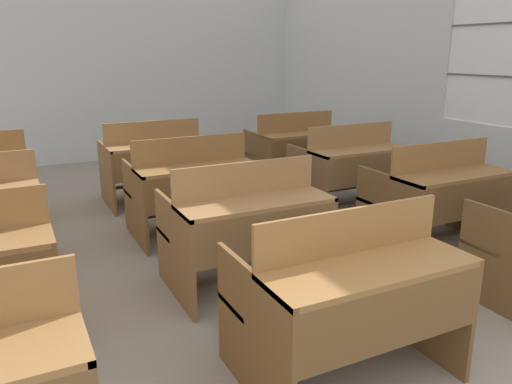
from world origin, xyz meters
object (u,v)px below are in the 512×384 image
bench_second_center (246,225)px  bench_third_right (350,167)px  wastepaper_bin (321,152)px  bench_front_center (347,295)px  bench_third_center (192,186)px  bench_back_center (154,162)px  bench_second_right (437,195)px  bench_back_right (295,149)px

bench_second_center → bench_third_right: same height
wastepaper_bin → bench_front_center: bearing=-122.3°
bench_third_center → bench_back_center: 1.18m
bench_second_center → bench_third_center: size_ratio=1.00×
bench_front_center → bench_third_center: 2.37m
bench_third_right → bench_back_center: size_ratio=1.00×
bench_second_center → bench_third_center: bearing=89.4°
bench_second_right → bench_third_center: same height
bench_second_center → wastepaper_bin: (2.79, 3.22, -0.28)m
bench_third_right → wastepaper_bin: 2.29m
bench_front_center → bench_third_center: (0.00, 2.37, 0.00)m
bench_third_center → bench_back_center: size_ratio=1.00×
bench_second_center → bench_back_right: same height
bench_second_right → bench_third_right: size_ratio=1.00×
bench_third_center → bench_back_center: bearing=91.3°
bench_front_center → bench_third_right: size_ratio=1.00×
bench_second_right → bench_back_center: bearing=127.4°
bench_front_center → bench_second_center: bearing=90.4°
bench_second_center → bench_back_center: size_ratio=1.00×
bench_front_center → bench_second_right: (1.81, 1.15, 0.00)m
bench_third_center → bench_back_center: same height
wastepaper_bin → bench_second_right: bearing=-106.6°
bench_front_center → bench_back_center: size_ratio=1.00×
bench_second_right → bench_back_right: bearing=90.3°
bench_third_center → bench_third_right: (1.78, -0.01, 0.00)m
bench_third_center → bench_third_right: bearing=-0.2°
bench_front_center → bench_second_center: (-0.01, 1.19, 0.00)m
bench_second_center → bench_third_center: same height
bench_third_center → wastepaper_bin: bench_third_center is taller
bench_front_center → bench_third_center: same height
bench_back_center → bench_second_center: bearing=-89.6°
bench_second_center → bench_third_right: size_ratio=1.00×
bench_second_center → bench_second_right: bearing=-1.0°
bench_second_right → bench_back_right: size_ratio=1.00×
bench_second_right → bench_third_right: same height
bench_third_right → wastepaper_bin: (1.00, 2.04, -0.28)m
bench_back_right → bench_front_center: bearing=-117.0°
bench_second_right → bench_third_right: (-0.03, 1.21, 0.00)m
bench_front_center → wastepaper_bin: (2.78, 4.40, -0.28)m
bench_third_center → wastepaper_bin: 3.45m
bench_back_right → bench_third_center: bearing=-147.3°
bench_third_right → bench_back_center: bearing=146.6°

